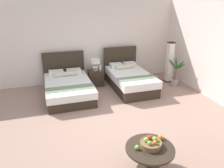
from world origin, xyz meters
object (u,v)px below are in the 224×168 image
Objects in this scene: bed_near_corner at (129,79)px; vase at (100,68)px; bed_near_window at (68,87)px; potted_palm at (175,76)px; fruit_bowl at (151,143)px; loose_orange at (160,137)px; coffee_table at (150,153)px; table_lamp at (95,63)px; loose_apple at (137,147)px; nightstand at (96,78)px; floor_lamp_corner at (169,62)px.

vase is (-0.87, 0.50, 0.33)m from bed_near_corner.
bed_near_window is 2.30× the size of potted_palm.
fruit_bowl reaches higher than loose_orange.
loose_orange reaches higher than coffee_table.
table_lamp is 4.17m from loose_apple.
nightstand is 4.15m from loose_apple.
table_lamp is at bearing 171.55° from floor_lamp_corner.
bed_near_corner is at bearing -28.75° from table_lamp.
fruit_bowl is (-0.01, -4.14, -0.24)m from table_lamp.
loose_orange reaches higher than loose_apple.
fruit_bowl is 0.26× the size of floor_lamp_corner.
floor_lamp_corner reaches higher than vase.
bed_near_window is 1.13m from nightstand.
potted_palm is (2.59, 3.34, -0.18)m from fruit_bowl.
potted_palm is at bearing 52.20° from fruit_bowl.
floor_lamp_corner is 0.55m from potted_palm.
bed_near_window reaches higher than vase.
table_lamp is 2.74m from potted_palm.
table_lamp reaches higher than fruit_bowl.
vase reaches higher than loose_apple.
loose_orange is at bearing 28.91° from coffee_table.
bed_near_corner reaches higher than vase.
loose_apple is at bearing -93.58° from nightstand.
vase is at bearing 87.85° from fruit_bowl.
loose_apple is 4.72m from floor_lamp_corner.
coffee_table is 4.61m from floor_lamp_corner.
vase is at bearing 163.01° from potted_palm.
bed_near_corner is at bearing 70.54° from loose_apple.
bed_near_window reaches higher than table_lamp.
coffee_table is 10.55× the size of loose_apple.
bed_near_corner reaches higher than loose_apple.
loose_apple is (0.74, -3.61, 0.24)m from bed_near_window.
bed_near_corner is at bearing 171.00° from potted_palm.
bed_near_window is 3.97× the size of nightstand.
floor_lamp_corner reaches higher than fruit_bowl.
loose_apple is 0.51m from loose_orange.
bed_near_window is at bearing -177.38° from floor_lamp_corner.
floor_lamp_corner reaches higher than bed_near_corner.
nightstand is 4.15m from coffee_table.
table_lamp is (0.00, 0.02, 0.51)m from nightstand.
nightstand is 0.40m from vase.
potted_palm is (3.58, -0.26, 0.09)m from bed_near_window.
bed_near_corner is 10.81× the size of vase.
floor_lamp_corner is (3.57, 0.16, 0.44)m from bed_near_window.
coffee_table is (-0.03, -4.17, -0.42)m from table_lamp.
nightstand is at bearing 89.90° from fruit_bowl.
vase is at bearing 87.52° from coffee_table.
table_lamp is 0.27× the size of floor_lamp_corner.
potted_palm is (2.62, 3.37, -0.00)m from coffee_table.
vase is at bearing 23.08° from bed_near_window.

